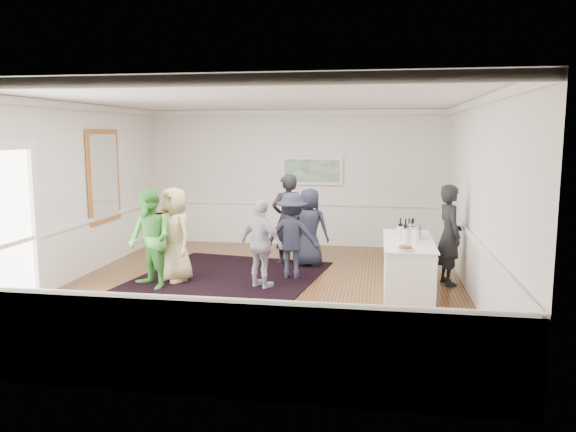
% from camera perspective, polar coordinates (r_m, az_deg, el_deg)
% --- Properties ---
extents(floor, '(8.00, 8.00, 0.00)m').
position_cam_1_polar(floor, '(9.70, -2.79, -7.42)').
color(floor, brown).
rests_on(floor, ground).
extents(ceiling, '(7.00, 8.00, 0.02)m').
position_cam_1_polar(ceiling, '(9.35, -2.93, 11.80)').
color(ceiling, white).
rests_on(ceiling, wall_back).
extents(wall_left, '(0.02, 8.00, 3.20)m').
position_cam_1_polar(wall_left, '(10.69, -21.55, 2.21)').
color(wall_left, white).
rests_on(wall_left, floor).
extents(wall_right, '(0.02, 8.00, 3.20)m').
position_cam_1_polar(wall_right, '(9.31, 18.71, 1.53)').
color(wall_right, white).
rests_on(wall_right, floor).
extents(wall_back, '(7.00, 0.02, 3.20)m').
position_cam_1_polar(wall_back, '(13.31, 0.75, 3.89)').
color(wall_back, white).
rests_on(wall_back, floor).
extents(wall_front, '(7.00, 0.02, 3.20)m').
position_cam_1_polar(wall_front, '(5.59, -11.47, -2.50)').
color(wall_front, white).
rests_on(wall_front, floor).
extents(wainscoting, '(7.00, 8.00, 1.00)m').
position_cam_1_polar(wainscoting, '(9.58, -2.81, -4.54)').
color(wainscoting, white).
rests_on(wainscoting, floor).
extents(mirror, '(0.05, 1.25, 1.85)m').
position_cam_1_polar(mirror, '(11.78, -18.18, 3.87)').
color(mirror, '#C37939').
rests_on(mirror, wall_left).
extents(landscape_painting, '(1.44, 0.06, 0.66)m').
position_cam_1_polar(landscape_painting, '(13.19, 2.44, 4.63)').
color(landscape_painting, white).
rests_on(landscape_painting, wall_back).
extents(area_rug, '(3.73, 4.56, 0.02)m').
position_cam_1_polar(area_rug, '(10.18, -6.91, -6.66)').
color(area_rug, black).
rests_on(area_rug, floor).
extents(serving_table, '(0.82, 2.15, 0.87)m').
position_cam_1_polar(serving_table, '(9.72, 12.06, -4.90)').
color(serving_table, white).
rests_on(serving_table, floor).
extents(bartender, '(0.57, 0.73, 1.77)m').
position_cam_1_polar(bartender, '(10.22, 16.08, -1.84)').
color(bartender, black).
rests_on(bartender, floor).
extents(guest_tan, '(0.99, 0.92, 1.70)m').
position_cam_1_polar(guest_tan, '(10.22, -11.43, -1.88)').
color(guest_tan, '#CEBA81').
rests_on(guest_tan, floor).
extents(guest_green, '(1.06, 1.02, 1.72)m').
position_cam_1_polar(guest_green, '(9.85, -13.86, -2.28)').
color(guest_green, green).
rests_on(guest_green, floor).
extents(guest_lilac, '(0.96, 0.77, 1.53)m').
position_cam_1_polar(guest_lilac, '(9.61, -2.69, -2.87)').
color(guest_lilac, '#B4ABBF').
rests_on(guest_lilac, floor).
extents(guest_dark_a, '(1.05, 0.64, 1.58)m').
position_cam_1_polar(guest_dark_a, '(10.24, 0.44, -2.03)').
color(guest_dark_a, '#1E2133').
rests_on(guest_dark_a, floor).
extents(guest_dark_b, '(0.80, 0.73, 1.84)m').
position_cam_1_polar(guest_dark_b, '(11.36, -0.06, -0.33)').
color(guest_dark_b, black).
rests_on(guest_dark_b, floor).
extents(guest_navy, '(0.85, 0.64, 1.57)m').
position_cam_1_polar(guest_navy, '(11.20, 2.18, -1.17)').
color(guest_navy, '#1E2133').
rests_on(guest_navy, floor).
extents(wine_bottles, '(0.30, 0.19, 0.31)m').
position_cam_1_polar(wine_bottles, '(10.08, 12.09, -1.03)').
color(wine_bottles, black).
rests_on(wine_bottles, serving_table).
extents(juice_pitchers, '(0.36, 0.37, 0.24)m').
position_cam_1_polar(juice_pitchers, '(9.41, 12.04, -1.90)').
color(juice_pitchers, '#62B03E').
rests_on(juice_pitchers, serving_table).
extents(ice_bucket, '(0.26, 0.26, 0.25)m').
position_cam_1_polar(ice_bucket, '(9.78, 12.64, -1.57)').
color(ice_bucket, silver).
rests_on(ice_bucket, serving_table).
extents(nut_bowl, '(0.25, 0.25, 0.08)m').
position_cam_1_polar(nut_bowl, '(8.73, 11.86, -3.25)').
color(nut_bowl, white).
rests_on(nut_bowl, serving_table).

